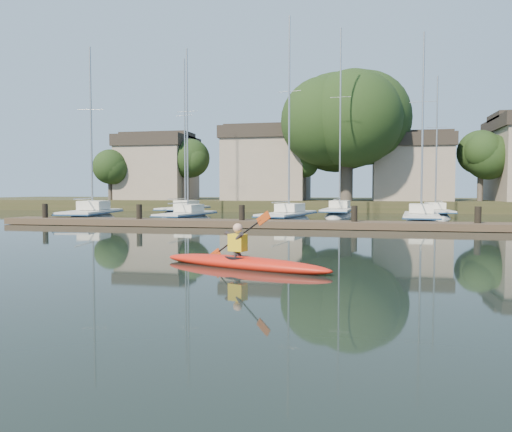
% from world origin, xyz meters
% --- Properties ---
extents(ground, '(160.00, 160.00, 0.00)m').
position_xyz_m(ground, '(0.00, 0.00, 0.00)').
color(ground, black).
rests_on(ground, ground).
extents(kayak, '(4.95, 2.33, 1.61)m').
position_xyz_m(kayak, '(0.31, 0.19, 0.19)').
color(kayak, red).
rests_on(kayak, ground).
extents(dock, '(34.00, 2.00, 1.80)m').
position_xyz_m(dock, '(0.00, 14.00, 0.20)').
color(dock, '#4F392D').
rests_on(dock, ground).
extents(sailboat_0, '(3.54, 8.34, 12.82)m').
position_xyz_m(sailboat_0, '(-14.20, 17.80, -0.21)').
color(sailboat_0, silver).
rests_on(sailboat_0, ground).
extents(sailboat_1, '(2.55, 7.66, 12.30)m').
position_xyz_m(sailboat_1, '(-7.81, 18.56, -0.17)').
color(sailboat_1, silver).
rests_on(sailboat_1, ground).
extents(sailboat_2, '(3.45, 8.82, 14.24)m').
position_xyz_m(sailboat_2, '(-1.24, 19.23, -0.18)').
color(sailboat_2, silver).
rests_on(sailboat_2, ground).
extents(sailboat_3, '(2.85, 8.00, 12.62)m').
position_xyz_m(sailboat_3, '(6.87, 18.83, -0.19)').
color(sailboat_3, silver).
rests_on(sailboat_3, ground).
extents(sailboat_5, '(2.72, 8.71, 14.19)m').
position_xyz_m(sailboat_5, '(-11.21, 27.43, -0.18)').
color(sailboat_5, silver).
rests_on(sailboat_5, ground).
extents(sailboat_6, '(2.73, 10.02, 15.75)m').
position_xyz_m(sailboat_6, '(1.69, 26.90, -0.18)').
color(sailboat_6, silver).
rests_on(sailboat_6, ground).
extents(sailboat_7, '(2.05, 7.24, 11.61)m').
position_xyz_m(sailboat_7, '(8.82, 26.79, -0.17)').
color(sailboat_7, silver).
rests_on(sailboat_7, ground).
extents(shore, '(90.00, 25.25, 12.75)m').
position_xyz_m(shore, '(1.61, 40.29, 3.23)').
color(shore, '#2B3018').
rests_on(shore, ground).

